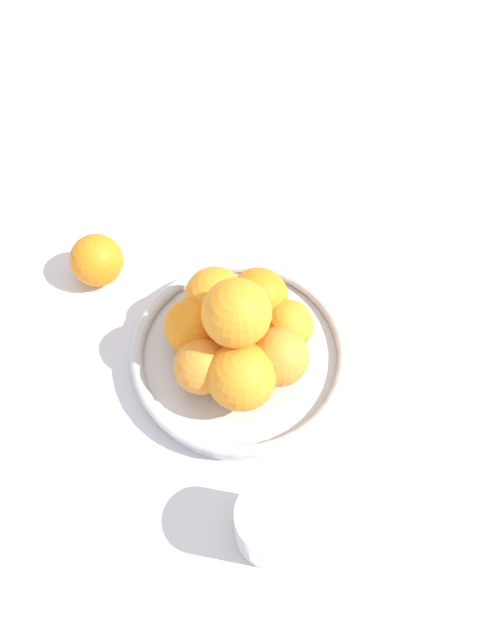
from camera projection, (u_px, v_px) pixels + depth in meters
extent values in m
plane|color=silver|center=(240.00, 361.00, 0.83)|extent=(4.00, 4.00, 0.00)
cylinder|color=silver|center=(240.00, 358.00, 0.83)|extent=(0.28, 0.28, 0.02)
torus|color=silver|center=(240.00, 351.00, 0.81)|extent=(0.28, 0.28, 0.02)
sphere|color=orange|center=(201.00, 366.00, 0.75)|extent=(0.07, 0.07, 0.07)
sphere|color=orange|center=(241.00, 376.00, 0.74)|extent=(0.08, 0.08, 0.08)
sphere|color=orange|center=(279.00, 357.00, 0.76)|extent=(0.07, 0.07, 0.07)
sphere|color=orange|center=(288.00, 325.00, 0.78)|extent=(0.06, 0.06, 0.06)
sphere|color=orange|center=(259.00, 298.00, 0.80)|extent=(0.08, 0.08, 0.08)
sphere|color=orange|center=(215.00, 298.00, 0.79)|extent=(0.08, 0.08, 0.08)
sphere|color=orange|center=(192.00, 326.00, 0.78)|extent=(0.07, 0.07, 0.07)
sphere|color=orange|center=(232.00, 312.00, 0.71)|extent=(0.08, 0.08, 0.08)
sphere|color=orange|center=(235.00, 312.00, 0.71)|extent=(0.08, 0.08, 0.08)
sphere|color=orange|center=(97.00, 260.00, 0.87)|extent=(0.07, 0.07, 0.07)
cylinder|color=silver|center=(270.00, 525.00, 0.68)|extent=(0.08, 0.08, 0.09)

